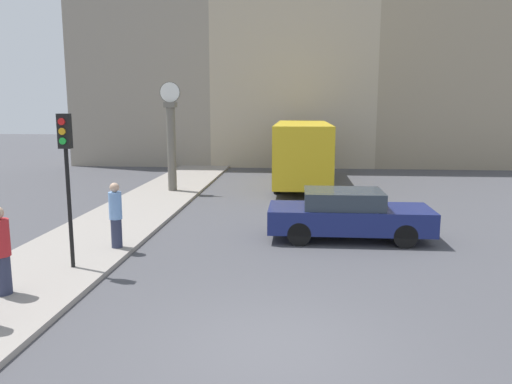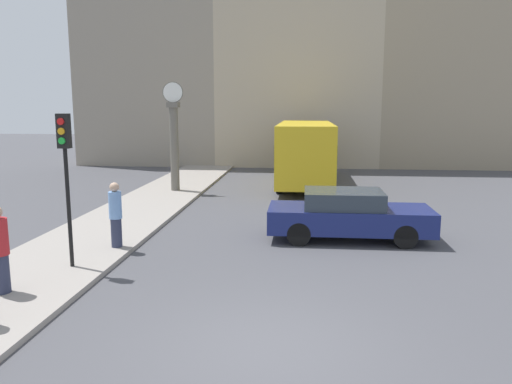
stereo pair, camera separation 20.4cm
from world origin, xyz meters
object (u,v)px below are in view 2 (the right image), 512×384
Objects in this scene: sedan_car at (348,215)px; traffic_light_near at (65,158)px; bus_distant at (305,150)px; street_clock at (174,139)px; pedestrian_blue_stripe at (116,214)px.

sedan_car is 7.63m from traffic_light_near.
bus_distant is (-1.22, 10.37, 0.97)m from sedan_car.
sedan_car is at bearing -83.31° from bus_distant.
traffic_light_near is (-6.54, -3.45, 1.90)m from sedan_car.
traffic_light_near is 0.74× the size of street_clock.
traffic_light_near is 2.38m from pedestrian_blue_stripe.
bus_distant is at bearing 96.69° from sedan_car.
sedan_car is 0.97× the size of street_clock.
pedestrian_blue_stripe is (0.43, 1.67, -1.63)m from traffic_light_near.
sedan_car is 10.14m from street_clock.
sedan_car is at bearing 16.23° from pedestrian_blue_stripe.
sedan_car is at bearing 27.84° from traffic_light_near.
street_clock is (-6.90, 7.24, 1.63)m from sedan_car.
street_clock is (-5.69, -3.13, 0.66)m from bus_distant.
pedestrian_blue_stripe is (0.79, -9.02, -1.37)m from street_clock.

